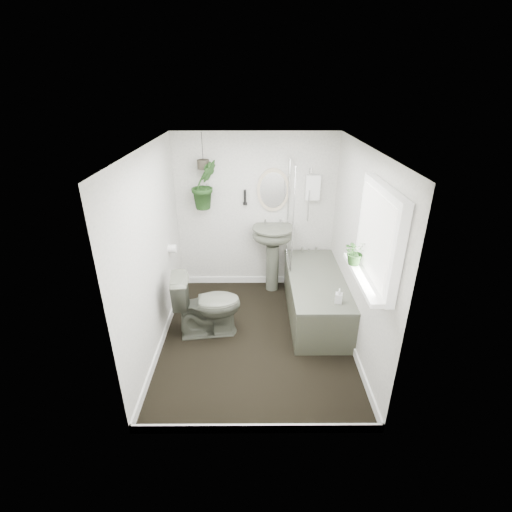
{
  "coord_description": "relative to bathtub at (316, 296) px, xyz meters",
  "views": [
    {
      "loc": [
        -0.02,
        -3.75,
        2.9
      ],
      "look_at": [
        0.0,
        0.15,
        1.05
      ],
      "focal_mm": 26.0,
      "sensor_mm": 36.0,
      "label": 1
    }
  ],
  "objects": [
    {
      "name": "bath_screen",
      "position": [
        -0.33,
        0.49,
        0.99
      ],
      "size": [
        0.04,
        0.72,
        1.4
      ],
      "primitive_type": null,
      "color": "silver",
      "rests_on": "bathtub"
    },
    {
      "name": "skirting",
      "position": [
        -0.8,
        -0.5,
        -0.24
      ],
      "size": [
        2.3,
        2.8,
        0.1
      ],
      "primitive_type": "cube",
      "color": "white",
      "rests_on": "floor"
    },
    {
      "name": "shower_box",
      "position": [
        0.0,
        0.84,
        1.26
      ],
      "size": [
        0.2,
        0.1,
        0.35
      ],
      "primitive_type": "cube",
      "color": "white",
      "rests_on": "wall_back"
    },
    {
      "name": "wall_back",
      "position": [
        -0.8,
        0.91,
        0.86
      ],
      "size": [
        2.3,
        0.02,
        2.3
      ],
      "primitive_type": "cube",
      "color": "silver",
      "rests_on": "ground"
    },
    {
      "name": "wall_right",
      "position": [
        0.36,
        -0.5,
        0.86
      ],
      "size": [
        0.02,
        2.8,
        2.3
      ],
      "primitive_type": "cube",
      "color": "silver",
      "rests_on": "ground"
    },
    {
      "name": "window_recess",
      "position": [
        0.29,
        -1.2,
        1.36
      ],
      "size": [
        0.08,
        1.0,
        0.9
      ],
      "primitive_type": "cube",
      "color": "white",
      "rests_on": "wall_right"
    },
    {
      "name": "wall_sconce",
      "position": [
        -0.95,
        0.86,
        1.11
      ],
      "size": [
        0.04,
        0.04,
        0.22
      ],
      "primitive_type": "cylinder",
      "color": "black",
      "rests_on": "wall_back"
    },
    {
      "name": "oval_mirror",
      "position": [
        -0.55,
        0.87,
        1.21
      ],
      "size": [
        0.46,
        0.03,
        0.62
      ],
      "primitive_type": "ellipsoid",
      "color": "#C5B393",
      "rests_on": "wall_back"
    },
    {
      "name": "floor",
      "position": [
        -0.8,
        -0.5,
        -0.3
      ],
      "size": [
        2.3,
        2.8,
        0.02
      ],
      "primitive_type": "cube",
      "color": "black",
      "rests_on": "ground"
    },
    {
      "name": "hanging_plant",
      "position": [
        -1.5,
        0.75,
        1.32
      ],
      "size": [
        0.47,
        0.45,
        0.67
      ],
      "primitive_type": "imported",
      "rotation": [
        0.0,
        0.0,
        0.54
      ],
      "color": "black",
      "rests_on": "ceiling"
    },
    {
      "name": "hanging_pot",
      "position": [
        -1.5,
        0.75,
        1.6
      ],
      "size": [
        0.16,
        0.16,
        0.12
      ],
      "primitive_type": "cylinder",
      "color": "#322E24",
      "rests_on": "ceiling"
    },
    {
      "name": "bathtub",
      "position": [
        0.0,
        0.0,
        0.0
      ],
      "size": [
        0.72,
        1.72,
        0.58
      ],
      "primitive_type": null,
      "color": "#4E5144",
      "rests_on": "floor"
    },
    {
      "name": "toilet_roll_holder",
      "position": [
        -1.9,
        0.2,
        0.61
      ],
      "size": [
        0.11,
        0.11,
        0.11
      ],
      "primitive_type": "cylinder",
      "rotation": [
        0.0,
        1.57,
        0.0
      ],
      "color": "white",
      "rests_on": "wall_left"
    },
    {
      "name": "toilet",
      "position": [
        -1.4,
        -0.39,
        0.13
      ],
      "size": [
        0.87,
        0.57,
        0.83
      ],
      "primitive_type": "imported",
      "rotation": [
        0.0,
        0.0,
        1.71
      ],
      "color": "#4E5144",
      "rests_on": "floor"
    },
    {
      "name": "window_blinds",
      "position": [
        0.24,
        -1.2,
        1.36
      ],
      "size": [
        0.01,
        0.86,
        0.76
      ],
      "primitive_type": "cube",
      "color": "white",
      "rests_on": "wall_right"
    },
    {
      "name": "pedestal_sink",
      "position": [
        -0.55,
        0.7,
        0.22
      ],
      "size": [
        0.68,
        0.61,
        1.02
      ],
      "primitive_type": null,
      "rotation": [
        0.0,
        0.0,
        0.18
      ],
      "color": "#4E5144",
      "rests_on": "floor"
    },
    {
      "name": "window_sill",
      "position": [
        0.22,
        -1.2,
        0.94
      ],
      "size": [
        0.18,
        1.0,
        0.04
      ],
      "primitive_type": "cube",
      "color": "white",
      "rests_on": "wall_right"
    },
    {
      "name": "soap_bottle",
      "position": [
        0.15,
        -0.62,
        0.38
      ],
      "size": [
        0.1,
        0.1,
        0.18
      ],
      "primitive_type": "imported",
      "rotation": [
        0.0,
        0.0,
        -0.27
      ],
      "color": "black",
      "rests_on": "bathtub"
    },
    {
      "name": "sill_plant",
      "position": [
        0.17,
        -0.96,
        1.09
      ],
      "size": [
        0.29,
        0.27,
        0.26
      ],
      "primitive_type": "imported",
      "rotation": [
        0.0,
        0.0,
        0.31
      ],
      "color": "black",
      "rests_on": "window_sill"
    },
    {
      "name": "wall_left",
      "position": [
        -1.96,
        -0.5,
        0.86
      ],
      "size": [
        0.02,
        2.8,
        2.3
      ],
      "primitive_type": "cube",
      "color": "silver",
      "rests_on": "ground"
    },
    {
      "name": "wall_front",
      "position": [
        -0.8,
        -1.91,
        0.86
      ],
      "size": [
        2.3,
        0.02,
        2.3
      ],
      "primitive_type": "cube",
      "color": "silver",
      "rests_on": "ground"
    },
    {
      "name": "ceiling",
      "position": [
        -0.8,
        -0.5,
        2.02
      ],
      "size": [
        2.3,
        2.8,
        0.02
      ],
      "primitive_type": "cube",
      "color": "white",
      "rests_on": "ground"
    }
  ]
}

